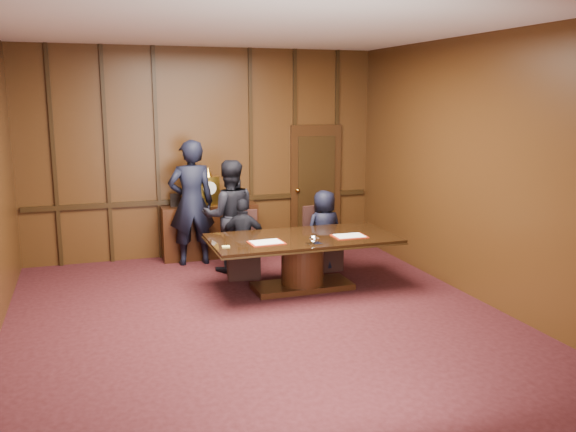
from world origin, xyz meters
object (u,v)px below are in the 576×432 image
(sideboard, at_px, (210,229))
(witness_right, at_px, (230,216))
(signatory_left, at_px, (244,239))
(conference_table, at_px, (302,254))
(witness_left, at_px, (192,203))
(signatory_right, at_px, (324,230))

(sideboard, bearing_deg, witness_right, -81.22)
(signatory_left, bearing_deg, conference_table, 147.71)
(signatory_left, distance_m, witness_right, 0.53)
(conference_table, bearing_deg, witness_left, 124.52)
(signatory_left, xyz_separation_m, witness_right, (-0.11, 0.44, 0.27))
(witness_left, height_order, witness_right, witness_left)
(witness_left, bearing_deg, conference_table, 123.94)
(witness_right, bearing_deg, witness_left, -42.29)
(signatory_left, relative_size, witness_right, 0.69)
(sideboard, distance_m, signatory_right, 2.07)
(sideboard, bearing_deg, signatory_left, -79.63)
(signatory_right, distance_m, witness_right, 1.49)
(conference_table, xyz_separation_m, witness_left, (-1.25, 1.82, 0.50))
(conference_table, relative_size, witness_left, 1.29)
(witness_right, bearing_deg, sideboard, -74.08)
(conference_table, xyz_separation_m, signatory_left, (-0.65, 0.80, 0.09))
(signatory_left, relative_size, signatory_right, 0.95)
(conference_table, bearing_deg, signatory_right, 50.91)
(conference_table, xyz_separation_m, signatory_right, (0.65, 0.80, 0.13))
(signatory_left, bearing_deg, witness_right, -57.74)
(signatory_left, relative_size, witness_left, 0.59)
(sideboard, xyz_separation_m, conference_table, (0.90, -2.16, 0.02))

